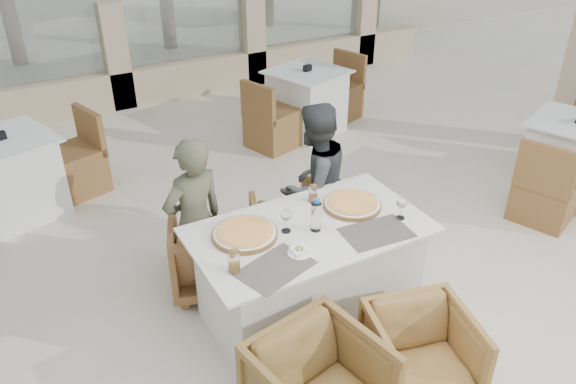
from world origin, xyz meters
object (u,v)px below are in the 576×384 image
armchair_far_left (216,248)px  diner_right (314,185)px  wine_glass_centre (286,220)px  beer_glass_left (234,262)px  pizza_left (245,233)px  armchair_near_right (421,354)px  pizza_right (352,203)px  armchair_far_right (311,225)px  bg_table_b (307,102)px  water_bottle (316,215)px  dining_table (309,274)px  bg_table_a (11,177)px  beer_glass_right (313,193)px  bg_table_c (569,159)px  olive_dish (299,251)px  diner_left (195,223)px  wine_glass_corner (401,207)px

armchair_far_left → diner_right: 0.92m
wine_glass_centre → beer_glass_left: wine_glass_centre is taller
pizza_left → armchair_near_right: 1.34m
pizza_right → armchair_far_right: pizza_right is taller
beer_glass_left → armchair_far_left: beer_glass_left is taller
pizza_right → armchair_far_left: 1.12m
bg_table_b → pizza_right: bearing=-132.9°
armchair_far_left → bg_table_b: bearing=-114.3°
pizza_left → water_bottle: size_ratio=1.79×
armchair_far_right → bg_table_b: 2.58m
dining_table → armchair_near_right: 0.95m
bg_table_a → beer_glass_right: bearing=-66.6°
pizza_right → armchair_far_right: 0.75m
wine_glass_centre → armchair_far_left: (-0.27, 0.63, -0.54)m
beer_glass_right → armchair_far_right: (0.20, 0.35, -0.54)m
water_bottle → bg_table_c: size_ratio=0.15×
pizza_left → olive_dish: bearing=-57.1°
beer_glass_left → diner_left: bearing=87.5°
beer_glass_left → armchair_near_right: size_ratio=0.23×
pizza_left → armchair_near_right: (0.69, -1.03, -0.51)m
olive_dish → dining_table: bearing=46.0°
wine_glass_corner → armchair_far_right: 1.03m
dining_table → diner_right: diner_right is taller
beer_glass_right → armchair_near_right: beer_glass_right is taller
olive_dish → armchair_near_right: olive_dish is taller
pizza_left → bg_table_c: size_ratio=0.26×
beer_glass_right → bg_table_b: beer_glass_right is taller
pizza_left → bg_table_b: pizza_left is taller
armchair_near_right → diner_right: 1.59m
dining_table → beer_glass_right: 0.57m
bg_table_b → olive_dish: bearing=-139.7°
pizza_left → armchair_near_right: size_ratio=0.69×
diner_left → bg_table_b: 3.24m
pizza_right → diner_left: 1.13m
pizza_right → wine_glass_corner: (0.20, -0.29, 0.07)m
pizza_right → olive_dish: bearing=-153.8°
armchair_near_right → bg_table_c: bearing=37.0°
armchair_far_left → bg_table_a: size_ratio=0.43×
dining_table → armchair_far_left: 0.80m
armchair_far_right → armchair_near_right: (-0.14, -1.54, -0.01)m
pizza_right → armchair_near_right: pizza_right is taller
wine_glass_corner → beer_glass_left: size_ratio=1.29×
beer_glass_left → bg_table_a: size_ratio=0.09×
diner_left → diner_right: 1.02m
water_bottle → beer_glass_left: water_bottle is taller
wine_glass_centre → olive_dish: bearing=-100.3°
armchair_far_right → diner_right: (0.02, -0.00, 0.39)m
pizza_right → water_bottle: water_bottle is taller
pizza_right → armchair_far_left: (-0.83, 0.59, -0.48)m
wine_glass_corner → armchair_near_right: size_ratio=0.30×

